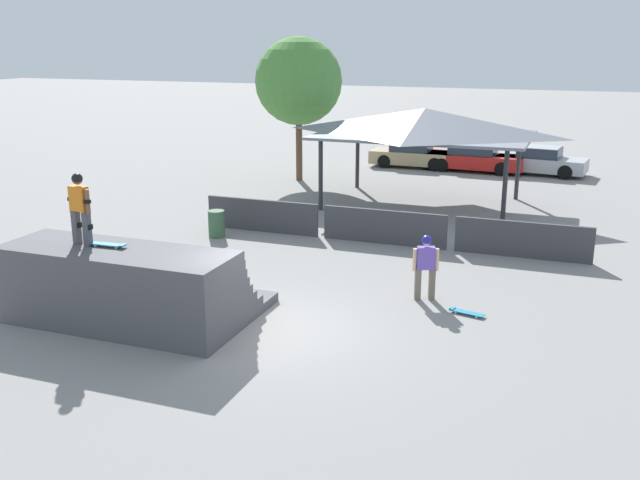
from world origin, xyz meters
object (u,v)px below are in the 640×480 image
object	(u,v)px
skateboard_on_ground	(466,312)
parked_car_red	(474,158)
parked_car_silver	(541,161)
bystander_walking	(426,262)
tree_beside_pavilion	(299,81)
skater_on_deck	(80,204)
skateboard_on_deck	(109,244)
parked_car_tan	(413,155)
trash_bin	(217,224)

from	to	relation	value
skateboard_on_ground	parked_car_red	bearing A→B (deg)	-68.84
parked_car_silver	bystander_walking	bearing A→B (deg)	-87.20
bystander_walking	parked_car_silver	size ratio (longest dim) A/B	0.38
tree_beside_pavilion	skater_on_deck	bearing A→B (deg)	-84.00
tree_beside_pavilion	skateboard_on_deck	bearing A→B (deg)	-81.83
parked_car_tan	parked_car_red	size ratio (longest dim) A/B	0.88
skateboard_on_deck	trash_bin	world-z (taller)	skateboard_on_deck
bystander_walking	trash_bin	xyz separation A→B (m)	(-7.39, 3.24, -0.51)
bystander_walking	skateboard_on_ground	size ratio (longest dim) A/B	1.91
bystander_walking	skateboard_on_ground	xyz separation A→B (m)	(1.10, -0.64, -0.88)
bystander_walking	skateboard_on_ground	world-z (taller)	bystander_walking
skater_on_deck	tree_beside_pavilion	size ratio (longest dim) A/B	0.26
skater_on_deck	tree_beside_pavilion	bearing A→B (deg)	106.43
bystander_walking	trash_bin	bearing A→B (deg)	-44.15
skateboard_on_ground	trash_bin	xyz separation A→B (m)	(-8.49, 3.89, 0.37)
skateboard_on_deck	parked_car_silver	xyz separation A→B (m)	(7.50, 21.96, -1.19)
skateboard_on_deck	trash_bin	size ratio (longest dim) A/B	0.99
skateboard_on_deck	parked_car_red	size ratio (longest dim) A/B	0.18
trash_bin	parked_car_tan	bearing A→B (deg)	79.18
skater_on_deck	skateboard_on_ground	bearing A→B (deg)	32.76
skateboard_on_deck	bystander_walking	size ratio (longest dim) A/B	0.53
parked_car_tan	parked_car_silver	xyz separation A→B (m)	(5.98, 0.22, 0.00)
tree_beside_pavilion	parked_car_red	bearing A→B (deg)	36.00
skateboard_on_deck	trash_bin	distance (m)	7.30
trash_bin	tree_beside_pavilion	bearing A→B (deg)	96.56
skater_on_deck	parked_car_silver	distance (m)	23.56
parked_car_red	trash_bin	bearing A→B (deg)	-108.80
bystander_walking	parked_car_silver	world-z (taller)	bystander_walking
skateboard_on_ground	skater_on_deck	bearing A→B (deg)	35.22
skateboard_on_deck	parked_car_tan	size ratio (longest dim) A/B	0.21
skater_on_deck	bystander_walking	world-z (taller)	skater_on_deck
skater_on_deck	skateboard_on_deck	size ratio (longest dim) A/B	1.87
parked_car_tan	skater_on_deck	bearing A→B (deg)	-95.27
parked_car_tan	bystander_walking	bearing A→B (deg)	-75.29
trash_bin	bystander_walking	bearing A→B (deg)	-23.70
skater_on_deck	parked_car_red	bearing A→B (deg)	87.13
skateboard_on_ground	parked_car_tan	distance (m)	19.43
skateboard_on_ground	parked_car_silver	world-z (taller)	parked_car_silver
trash_bin	parked_car_silver	world-z (taller)	parked_car_silver
skater_on_deck	parked_car_red	size ratio (longest dim) A/B	0.34
bystander_walking	parked_car_tan	size ratio (longest dim) A/B	0.39
parked_car_tan	parked_car_red	xyz separation A→B (m)	(2.99, -0.02, 0.00)
skater_on_deck	bystander_walking	size ratio (longest dim) A/B	0.99
parked_car_tan	tree_beside_pavilion	bearing A→B (deg)	-127.47
skateboard_on_ground	parked_car_silver	bearing A→B (deg)	-78.03
parked_car_red	skateboard_on_ground	bearing A→B (deg)	-78.97
tree_beside_pavilion	skateboard_on_ground	bearing A→B (deg)	-54.65
skater_on_deck	parked_car_silver	size ratio (longest dim) A/B	0.38
skateboard_on_ground	trash_bin	distance (m)	9.34
trash_bin	parked_car_red	size ratio (longest dim) A/B	0.18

